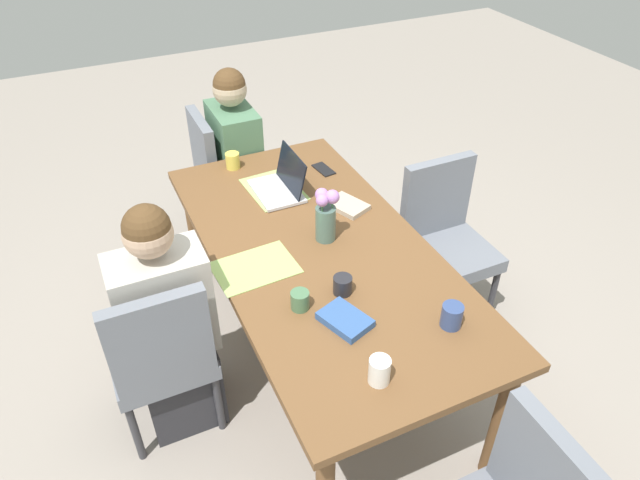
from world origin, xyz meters
name	(u,v)px	position (x,y,z in m)	size (l,w,h in m)	color
ground_plane	(320,357)	(0.00, 0.00, 0.00)	(10.00, 10.00, 0.00)	gray
dining_table	(320,261)	(0.00, 0.00, 0.67)	(1.99, 0.96, 0.75)	brown
chair_far_left_near	(161,352)	(-0.09, 0.80, 0.50)	(0.44, 0.44, 0.90)	slate
person_far_left_near	(170,332)	(-0.01, 0.74, 0.53)	(0.36, 0.40, 1.19)	#2D2D33
chair_head_right_left_mid	(224,173)	(1.27, 0.09, 0.50)	(0.44, 0.44, 0.90)	slate
person_head_right_left_mid	(238,171)	(1.21, 0.02, 0.53)	(0.40, 0.36, 1.19)	#2D2D33
chair_near_left_far	(444,234)	(0.12, -0.81, 0.50)	(0.44, 0.44, 0.90)	slate
flower_vase	(326,215)	(0.06, -0.06, 0.88)	(0.11, 0.12, 0.27)	#4C6B60
placemat_far_left_near	(255,268)	(-0.01, 0.32, 0.75)	(0.36, 0.26, 0.00)	#9EBC66
placemat_head_right_left_mid	(274,189)	(0.57, 0.01, 0.75)	(0.36, 0.26, 0.00)	#9EBC66
laptop_head_right_left_mid	(281,185)	(0.53, -0.02, 0.79)	(0.32, 0.22, 0.21)	silver
coffee_mug_near_left	(452,316)	(-0.67, -0.26, 0.80)	(0.09, 0.09, 0.10)	#33477A
coffee_mug_near_right	(300,300)	(-0.32, 0.24, 0.79)	(0.08, 0.08, 0.08)	#47704C
coffee_mug_centre_left	(343,285)	(-0.31, 0.04, 0.79)	(0.08, 0.08, 0.08)	#232328
coffee_mug_centre_right	(233,161)	(0.88, 0.13, 0.79)	(0.08, 0.08, 0.09)	#DBC64C
coffee_mug_far_left	(379,371)	(-0.79, 0.13, 0.80)	(0.08, 0.08, 0.11)	white
book_red_cover	(347,205)	(0.25, -0.27, 0.76)	(0.20, 0.14, 0.03)	#B2A38E
book_blue_cover	(345,320)	(-0.48, 0.11, 0.76)	(0.20, 0.14, 0.03)	#335693
phone_black	(324,169)	(0.65, -0.32, 0.75)	(0.15, 0.07, 0.01)	black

